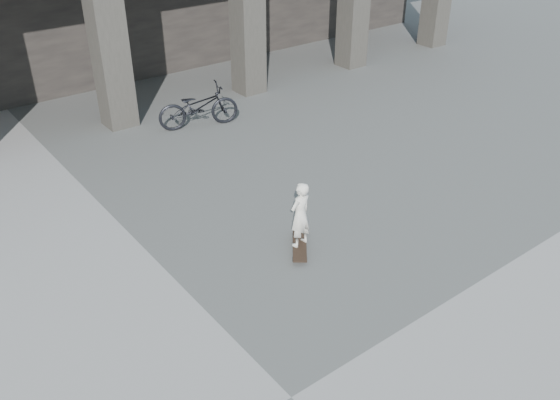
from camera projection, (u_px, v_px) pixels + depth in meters
ground at (291, 397)px, 6.70m from camera, size 90.00×90.00×0.00m
longboard at (300, 245)px, 9.18m from camera, size 0.74×0.85×0.09m
child at (300, 215)px, 8.90m from camera, size 0.43×0.32×1.07m
bicycle at (198, 107)px, 13.11m from camera, size 1.90×1.11×0.95m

